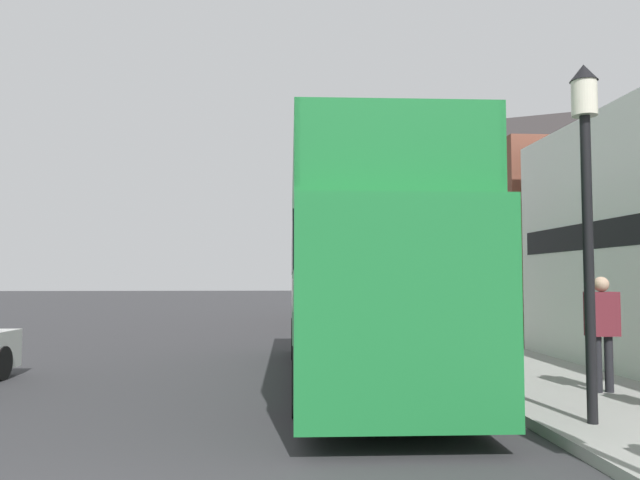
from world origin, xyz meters
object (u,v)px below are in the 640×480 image
(parked_car_ahead_of_bus, at_px, (346,322))
(lamp_post_nearest, at_px, (586,172))
(pedestrian_third, at_px, (602,322))
(lamp_post_second, at_px, (433,205))
(tour_bus, at_px, (357,283))

(parked_car_ahead_of_bus, relative_size, lamp_post_nearest, 1.01)
(parked_car_ahead_of_bus, relative_size, pedestrian_third, 2.50)
(pedestrian_third, height_order, lamp_post_second, lamp_post_second)
(tour_bus, relative_size, pedestrian_third, 5.63)
(lamp_post_nearest, height_order, lamp_post_second, lamp_post_second)
(pedestrian_third, distance_m, lamp_post_nearest, 3.14)
(parked_car_ahead_of_bus, distance_m, lamp_post_second, 5.48)
(lamp_post_nearest, xyz_separation_m, lamp_post_second, (-0.17, 7.08, 0.41))
(lamp_post_nearest, relative_size, lamp_post_second, 0.87)
(tour_bus, height_order, parked_car_ahead_of_bus, tour_bus)
(tour_bus, relative_size, parked_car_ahead_of_bus, 2.25)
(tour_bus, distance_m, lamp_post_nearest, 5.08)
(parked_car_ahead_of_bus, distance_m, pedestrian_third, 9.80)
(parked_car_ahead_of_bus, height_order, lamp_post_second, lamp_post_second)
(lamp_post_second, bearing_deg, tour_bus, -127.96)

